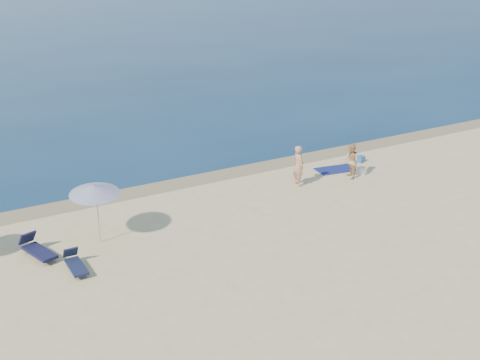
{
  "coord_description": "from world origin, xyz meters",
  "views": [
    {
      "loc": [
        -13.47,
        -4.69,
        10.12
      ],
      "look_at": [
        -1.33,
        16.0,
        1.0
      ],
      "focal_mm": 45.0,
      "sensor_mm": 36.0,
      "label": 1
    }
  ],
  "objects_px": {
    "person_left": "(299,166)",
    "blue_cooler": "(361,159)",
    "umbrella_near": "(94,190)",
    "person_right": "(351,161)"
  },
  "relations": [
    {
      "from": "person_left",
      "to": "blue_cooler",
      "type": "height_order",
      "value": "person_left"
    },
    {
      "from": "blue_cooler",
      "to": "umbrella_near",
      "type": "bearing_deg",
      "value": 167.98
    },
    {
      "from": "person_right",
      "to": "blue_cooler",
      "type": "height_order",
      "value": "person_right"
    },
    {
      "from": "person_right",
      "to": "umbrella_near",
      "type": "bearing_deg",
      "value": -69.23
    },
    {
      "from": "person_left",
      "to": "umbrella_near",
      "type": "bearing_deg",
      "value": 103.87
    },
    {
      "from": "person_left",
      "to": "umbrella_near",
      "type": "relative_size",
      "value": 0.8
    },
    {
      "from": "blue_cooler",
      "to": "umbrella_near",
      "type": "height_order",
      "value": "umbrella_near"
    },
    {
      "from": "person_left",
      "to": "person_right",
      "type": "bearing_deg",
      "value": -92.36
    },
    {
      "from": "person_left",
      "to": "person_right",
      "type": "distance_m",
      "value": 2.74
    },
    {
      "from": "person_right",
      "to": "umbrella_near",
      "type": "xyz_separation_m",
      "value": [
        -12.49,
        -0.45,
        1.23
      ]
    }
  ]
}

